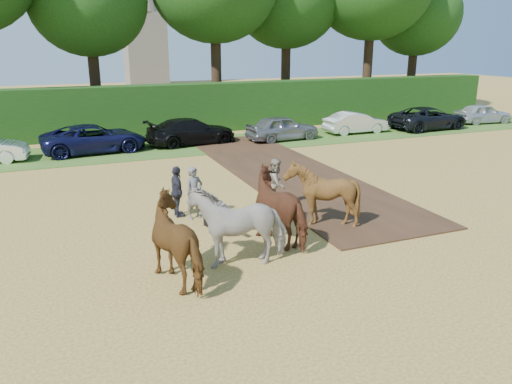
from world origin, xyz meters
TOP-DOWN VIEW (x-y plane):
  - ground at (0.00, 0.00)m, footprint 120.00×120.00m
  - earth_strip at (1.50, 7.00)m, footprint 4.50×17.00m
  - grass_verge at (0.00, 14.00)m, footprint 50.00×5.00m
  - hedgerow at (0.00, 18.50)m, footprint 46.00×1.60m
  - spectator_near at (-0.90, 2.58)m, footprint 1.05×1.08m
  - spectator_far at (-4.24, 3.02)m, footprint 0.44×1.01m
  - plough_team at (-2.75, -0.44)m, footprint 6.90×5.81m
  - parked_cars at (1.95, 14.00)m, footprint 40.65×3.67m

SIDE VIEW (x-z plane):
  - ground at x=0.00m, z-range 0.00..0.00m
  - grass_verge at x=0.00m, z-range 0.00..0.03m
  - earth_strip at x=1.50m, z-range 0.00..0.05m
  - parked_cars at x=1.95m, z-range -0.01..1.45m
  - spectator_far at x=-4.24m, z-range 0.00..1.70m
  - spectator_near at x=-0.90m, z-range 0.00..1.76m
  - plough_team at x=-2.75m, z-range -0.01..2.06m
  - hedgerow at x=0.00m, z-range 0.00..3.00m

